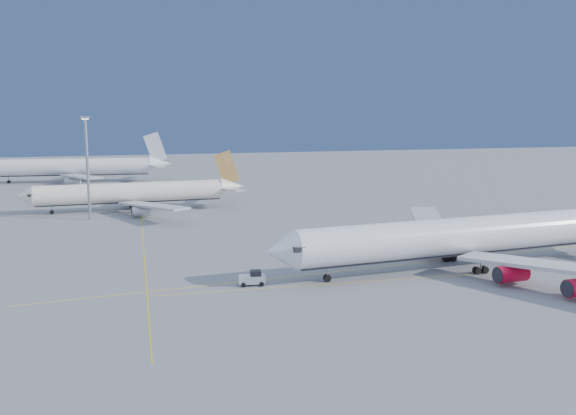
% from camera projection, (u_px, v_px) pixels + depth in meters
% --- Properties ---
extents(ground, '(500.00, 500.00, 0.00)m').
position_uv_depth(ground, '(366.00, 259.00, 118.79)').
color(ground, slate).
rests_on(ground, ground).
extents(taxiway_lines, '(118.86, 140.00, 0.02)m').
position_uv_depth(taxiway_lines, '(281.00, 256.00, 121.50)').
color(taxiway_lines, yellow).
rests_on(taxiway_lines, ground).
extents(airliner_virgin, '(74.83, 66.77, 18.47)m').
position_uv_depth(airliner_virgin, '(468.00, 236.00, 112.49)').
color(airliner_virgin, white).
rests_on(airliner_virgin, ground).
extents(airliner_etihad, '(59.81, 55.17, 15.61)m').
position_uv_depth(airliner_etihad, '(135.00, 193.00, 171.76)').
color(airliner_etihad, silver).
rests_on(airliner_etihad, ground).
extents(airliner_third, '(67.05, 61.66, 17.98)m').
position_uv_depth(airliner_third, '(77.00, 167.00, 231.49)').
color(airliner_third, white).
rests_on(airliner_third, ground).
extents(pushback_tug, '(4.27, 2.79, 2.32)m').
position_uv_depth(pushback_tug, '(253.00, 278.00, 102.10)').
color(pushback_tug, white).
rests_on(pushback_tug, ground).
extents(light_mast, '(2.19, 2.19, 25.36)m').
position_uv_depth(light_mast, '(87.00, 159.00, 156.43)').
color(light_mast, gray).
rests_on(light_mast, ground).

